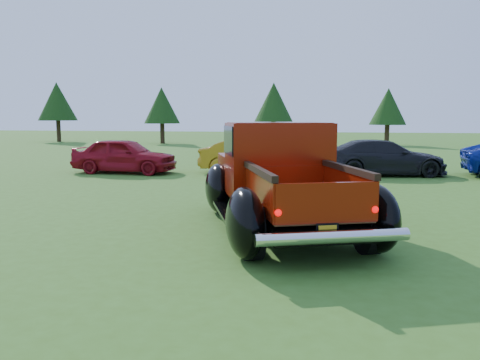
% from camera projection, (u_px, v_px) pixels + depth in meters
% --- Properties ---
extents(ground, '(120.00, 120.00, 0.00)m').
position_uv_depth(ground, '(249.00, 242.00, 8.36)').
color(ground, '#3B651C').
rests_on(ground, ground).
extents(tree_far_west, '(3.33, 3.33, 5.20)m').
position_uv_depth(tree_far_west, '(57.00, 102.00, 41.05)').
color(tree_far_west, '#332114').
rests_on(tree_far_west, ground).
extents(tree_west, '(2.94, 2.94, 4.60)m').
position_uv_depth(tree_west, '(162.00, 106.00, 38.35)').
color(tree_west, '#332114').
rests_on(tree_west, ground).
extents(tree_mid_left, '(3.20, 3.20, 5.00)m').
position_uv_depth(tree_mid_left, '(274.00, 102.00, 38.66)').
color(tree_mid_left, '#332114').
rests_on(tree_mid_left, ground).
extents(tree_mid_right, '(2.82, 2.82, 4.40)m').
position_uv_depth(tree_mid_right, '(388.00, 107.00, 36.13)').
color(tree_mid_right, '#332114').
rests_on(tree_mid_right, ground).
extents(pickup_truck, '(4.13, 6.02, 2.10)m').
position_uv_depth(pickup_truck, '(278.00, 177.00, 9.55)').
color(pickup_truck, black).
rests_on(pickup_truck, ground).
extents(show_car_red, '(4.13, 1.77, 1.39)m').
position_uv_depth(show_car_red, '(125.00, 155.00, 18.46)').
color(show_car_red, maroon).
rests_on(show_car_red, ground).
extents(show_car_yellow, '(4.13, 1.51, 1.35)m').
position_uv_depth(show_car_yellow, '(253.00, 156.00, 18.37)').
color(show_car_yellow, '#AB7216').
rests_on(show_car_yellow, ground).
extents(show_car_grey, '(4.93, 2.75, 1.35)m').
position_uv_depth(show_car_grey, '(383.00, 158.00, 17.71)').
color(show_car_grey, black).
rests_on(show_car_grey, ground).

